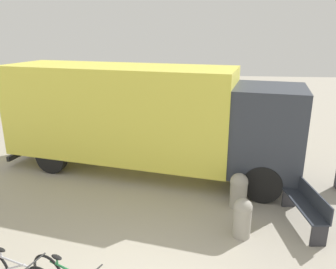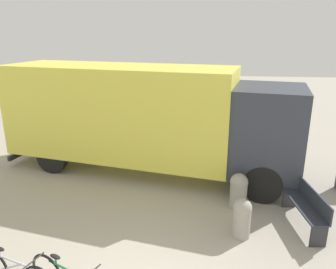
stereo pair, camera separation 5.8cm
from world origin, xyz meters
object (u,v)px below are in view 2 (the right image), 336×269
(bollard_near_bench, at_px, (242,217))
(bollard_far_bench, at_px, (239,190))
(park_bench, at_px, (307,205))
(delivery_truck, at_px, (144,115))

(bollard_near_bench, relative_size, bollard_far_bench, 0.98)
(park_bench, relative_size, bollard_far_bench, 1.92)
(park_bench, height_order, bollard_far_bench, bollard_far_bench)
(bollard_far_bench, bearing_deg, bollard_near_bench, -92.04)
(delivery_truck, bearing_deg, bollard_near_bench, -39.35)
(delivery_truck, height_order, park_bench, delivery_truck)
(delivery_truck, distance_m, bollard_near_bench, 4.44)
(delivery_truck, height_order, bollard_near_bench, delivery_truck)
(park_bench, xyz_separation_m, bollard_near_bench, (-1.50, -0.61, -0.02))
(delivery_truck, relative_size, bollard_far_bench, 10.12)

